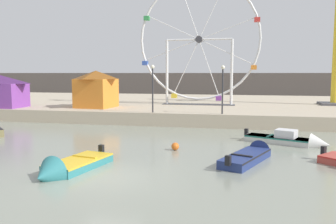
{
  "coord_description": "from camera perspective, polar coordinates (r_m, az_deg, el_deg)",
  "views": [
    {
      "loc": [
        5.48,
        -13.43,
        4.35
      ],
      "look_at": [
        0.67,
        8.96,
        1.82
      ],
      "focal_mm": 37.56,
      "sensor_mm": 36.0,
      "label": 1
    }
  ],
  "objects": [
    {
      "name": "motorboat_navy_blue",
      "position": [
        18.58,
        13.54,
        -6.69
      ],
      "size": [
        2.98,
        5.07,
        1.16
      ],
      "rotation": [
        0.0,
        0.0,
        1.19
      ],
      "color": "navy",
      "rests_on": "ground_plane"
    },
    {
      "name": "carnival_booth_orange_canopy",
      "position": [
        34.15,
        -11.59,
        3.78
      ],
      "size": [
        3.81,
        3.92,
        3.49
      ],
      "rotation": [
        0.0,
        0.0,
        -0.09
      ],
      "color": "orange",
      "rests_on": "quay_promenade"
    },
    {
      "name": "quay_promenade",
      "position": [
        41.18,
        4.42,
        1.0
      ],
      "size": [
        110.0,
        25.99,
        1.1
      ],
      "primitive_type": "cube",
      "color": "#B7A88E",
      "rests_on": "ground_plane"
    },
    {
      "name": "promenade_lamp_far",
      "position": [
        29.04,
        -2.51,
        4.97
      ],
      "size": [
        0.32,
        0.32,
        3.93
      ],
      "color": "#2D2D33",
      "rests_on": "quay_promenade"
    },
    {
      "name": "ferris_wheel_white_frame",
      "position": [
        36.56,
        5.05,
        11.32
      ],
      "size": [
        12.37,
        1.2,
        12.85
      ],
      "color": "silver",
      "rests_on": "quay_promenade"
    },
    {
      "name": "carnival_booth_purple_stall",
      "position": [
        37.18,
        -25.46,
        3.15
      ],
      "size": [
        4.71,
        3.15,
        3.07
      ],
      "rotation": [
        0.0,
        0.0,
        -0.0
      ],
      "color": "purple",
      "rests_on": "quay_promenade"
    },
    {
      "name": "motorboat_pale_grey",
      "position": [
        22.84,
        19.6,
        -4.35
      ],
      "size": [
        5.12,
        3.04,
        1.3
      ],
      "rotation": [
        0.0,
        0.0,
        5.9
      ],
      "color": "silver",
      "rests_on": "ground_plane"
    },
    {
      "name": "ground_plane",
      "position": [
        15.14,
        -9.83,
        -10.48
      ],
      "size": [
        240.0,
        240.0,
        0.0
      ],
      "primitive_type": "plane",
      "color": "gray"
    },
    {
      "name": "distant_town_skyline",
      "position": [
        69.1,
        7.59,
        4.47
      ],
      "size": [
        140.0,
        3.0,
        4.4
      ],
      "primitive_type": "cube",
      "color": "#564C47",
      "rests_on": "ground_plane"
    },
    {
      "name": "motorboat_teal_painted",
      "position": [
        16.2,
        -16.26,
        -8.71
      ],
      "size": [
        2.34,
        4.58,
        1.46
      ],
      "rotation": [
        0.0,
        0.0,
        4.51
      ],
      "color": "teal",
      "rests_on": "ground_plane"
    },
    {
      "name": "mooring_buoy_orange",
      "position": [
        20.01,
        1.17,
        -5.6
      ],
      "size": [
        0.44,
        0.44,
        0.44
      ],
      "primitive_type": "sphere",
      "color": "orange",
      "rests_on": "ground_plane"
    },
    {
      "name": "promenade_lamp_near",
      "position": [
        28.28,
        8.86,
        4.8
      ],
      "size": [
        0.32,
        0.32,
        3.87
      ],
      "color": "#2D2D33",
      "rests_on": "quay_promenade"
    }
  ]
}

